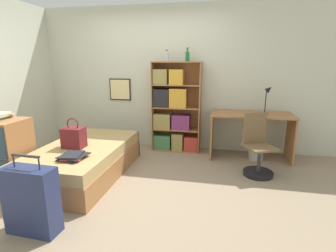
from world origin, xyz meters
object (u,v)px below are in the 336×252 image
(handbag, at_px, (74,137))
(bottle_brown, at_px, (187,56))
(bookcase, at_px, (173,112))
(desk_lamp, at_px, (268,94))
(suitcase, at_px, (32,201))
(desk_chair, at_px, (257,155))
(waste_bin, at_px, (256,152))
(desk, at_px, (251,127))
(dresser, at_px, (3,152))
(bed, at_px, (84,160))
(book_stack_on_bed, at_px, (73,156))
(bottle_green, at_px, (167,57))

(handbag, xyz_separation_m, bottle_brown, (1.36, 1.47, 1.11))
(handbag, height_order, bookcase, bookcase)
(desk_lamp, bearing_deg, suitcase, -133.88)
(handbag, bearing_deg, suitcase, -77.93)
(bookcase, relative_size, desk_chair, 1.80)
(bottle_brown, relative_size, waste_bin, 0.86)
(desk, xyz_separation_m, waste_bin, (0.11, -0.06, -0.41))
(suitcase, height_order, desk_lamp, desk_lamp)
(bookcase, xyz_separation_m, desk_lamp, (1.58, -0.13, 0.37))
(handbag, height_order, desk_chair, desk_chair)
(bookcase, bearing_deg, desk_chair, -30.65)
(desk, bearing_deg, waste_bin, -30.20)
(waste_bin, bearing_deg, desk_lamp, 33.66)
(bottle_brown, height_order, desk_lamp, bottle_brown)
(waste_bin, bearing_deg, handbag, -154.08)
(dresser, height_order, desk_chair, desk_chair)
(bed, bearing_deg, book_stack_on_bed, -73.84)
(book_stack_on_bed, bearing_deg, desk_lamp, 34.94)
(bottle_brown, xyz_separation_m, desk_chair, (1.16, -0.83, -1.41))
(desk_lamp, distance_m, desk_chair, 1.08)
(desk_lamp, distance_m, waste_bin, 0.98)
(dresser, bearing_deg, waste_bin, 24.98)
(book_stack_on_bed, bearing_deg, suitcase, -86.88)
(suitcase, xyz_separation_m, desk_lamp, (2.45, 2.55, 0.77))
(bottle_green, relative_size, desk_chair, 0.22)
(suitcase, distance_m, dresser, 1.41)
(book_stack_on_bed, height_order, bottle_brown, bottle_brown)
(desk_lamp, xyz_separation_m, desk_chair, (-0.18, -0.70, -0.80))
(bottle_green, bearing_deg, suitcase, -105.48)
(bed, height_order, suitcase, suitcase)
(bottle_green, bearing_deg, desk_chair, -28.85)
(bed, relative_size, waste_bin, 7.11)
(book_stack_on_bed, xyz_separation_m, desk_lamp, (2.49, 1.74, 0.62))
(handbag, distance_m, bookcase, 1.86)
(waste_bin, bearing_deg, bed, -155.63)
(bed, relative_size, suitcase, 2.39)
(book_stack_on_bed, height_order, bookcase, bookcase)
(desk, bearing_deg, handbag, -151.97)
(dresser, bearing_deg, bottle_brown, 39.41)
(dresser, xyz_separation_m, bottle_green, (1.85, 1.82, 1.25))
(book_stack_on_bed, xyz_separation_m, desk_chair, (2.31, 1.04, -0.18))
(book_stack_on_bed, xyz_separation_m, bottle_green, (0.79, 1.88, 1.21))
(suitcase, xyz_separation_m, desk, (2.22, 2.53, 0.21))
(bottle_brown, bearing_deg, suitcase, -112.41)
(bookcase, bearing_deg, suitcase, -107.93)
(book_stack_on_bed, xyz_separation_m, suitcase, (0.04, -0.80, -0.15))
(bottle_brown, distance_m, desk_lamp, 1.48)
(desk, relative_size, desk_lamp, 2.77)
(bottle_brown, height_order, desk_chair, bottle_brown)
(suitcase, bearing_deg, handbag, 102.07)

